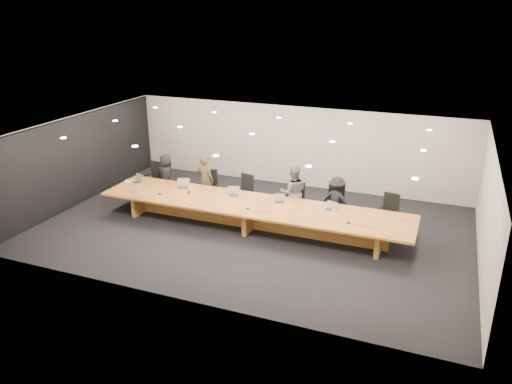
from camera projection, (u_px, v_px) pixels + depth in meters
ground at (252, 228)px, 14.32m from camera, size 12.00×12.00×0.00m
back_wall at (295, 146)px, 17.31m from camera, size 12.00×0.02×2.80m
left_wall_panel at (79, 160)px, 15.88m from camera, size 0.08×7.84×2.74m
conference_table at (252, 211)px, 14.14m from camera, size 9.00×1.80×0.75m
chair_far_left at (153, 179)px, 16.64m from camera, size 0.69×0.69×1.14m
chair_left at (209, 187)px, 15.93m from camera, size 0.67×0.67×1.11m
chair_mid_left at (243, 191)px, 15.58m from camera, size 0.67×0.67×1.08m
chair_mid_right at (294, 199)px, 14.96m from camera, size 0.68×0.68×1.09m
chair_right at (335, 204)px, 14.52m from camera, size 0.61×0.61×1.15m
chair_far_right at (388, 212)px, 14.07m from camera, size 0.62×0.62×1.06m
person_a at (166, 176)px, 16.37m from camera, size 0.74×0.51×1.47m
person_b at (205, 179)px, 15.83m from camera, size 0.64×0.47×1.62m
person_c at (293, 192)px, 14.72m from camera, size 0.96×0.86×1.63m
person_d at (336, 200)px, 14.41m from camera, size 1.01×0.70×1.43m
laptop_a at (136, 179)px, 15.67m from camera, size 0.42×0.37×0.28m
laptop_b at (183, 184)px, 15.19m from camera, size 0.44×0.38×0.29m
laptop_c at (233, 192)px, 14.58m from camera, size 0.42×0.37×0.27m
laptop_d at (279, 199)px, 14.09m from camera, size 0.35×0.30×0.24m
laptop_e at (330, 206)px, 13.57m from camera, size 0.36×0.31×0.24m
water_bottle at (191, 192)px, 14.68m from camera, size 0.06×0.06×0.19m
amber_mug at (189, 192)px, 14.82m from camera, size 0.09×0.09×0.09m
paper_cup_near at (290, 206)px, 13.83m from camera, size 0.08×0.08×0.08m
paper_cup_far at (333, 211)px, 13.44m from camera, size 0.09×0.09×0.08m
notepad at (129, 181)px, 15.84m from camera, size 0.35×0.31×0.02m
lime_gadget at (130, 181)px, 15.82m from camera, size 0.20×0.16×0.03m
av_box at (134, 191)px, 14.97m from camera, size 0.22×0.18×0.03m
mic_left at (160, 194)px, 14.78m from camera, size 0.18×0.18×0.03m
mic_center at (248, 208)px, 13.73m from camera, size 0.14×0.14×0.03m
mic_right at (349, 223)px, 12.81m from camera, size 0.16×0.16×0.03m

